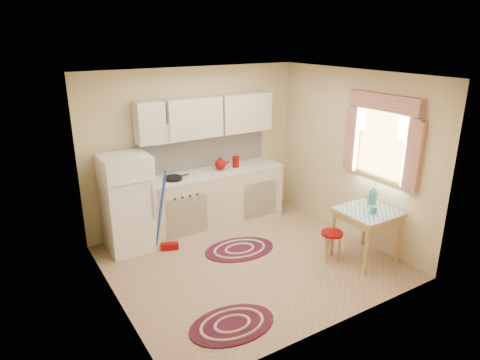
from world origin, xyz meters
name	(u,v)px	position (x,y,z in m)	size (l,w,h in m)	color
room_shell	(251,144)	(0.16, 0.24, 1.60)	(3.64, 3.60, 2.52)	tan
fridge	(128,203)	(-1.24, 1.25, 0.70)	(0.65, 0.60, 1.40)	white
broom	(167,211)	(-0.80, 0.90, 0.60)	(0.28, 0.12, 1.20)	#1C42B0
base_cabinets	(215,200)	(0.17, 1.30, 0.44)	(2.25, 0.60, 0.88)	beige
countertop	(214,172)	(0.17, 1.30, 0.90)	(2.27, 0.62, 0.04)	silver
frying_pan	(173,178)	(-0.54, 1.25, 0.94)	(0.26, 0.26, 0.05)	black
red_kettle	(220,164)	(0.28, 1.30, 1.02)	(0.19, 0.17, 0.19)	#830504
red_canister	(236,162)	(0.57, 1.30, 1.00)	(0.11, 0.11, 0.16)	#830504
table	(366,235)	(1.40, -0.76, 0.36)	(0.72, 0.72, 0.72)	tan
stool	(331,246)	(0.98, -0.54, 0.21)	(0.29, 0.29, 0.42)	#830504
coffee_pot	(373,196)	(1.60, -0.64, 0.86)	(0.14, 0.12, 0.27)	teal
mug	(373,210)	(1.38, -0.86, 0.77)	(0.09, 0.09, 0.10)	teal
rug_center	(240,249)	(0.06, 0.36, 0.01)	(1.04, 0.69, 0.02)	maroon
rug_left	(232,325)	(-0.89, -1.03, 0.01)	(0.97, 0.65, 0.02)	maroon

